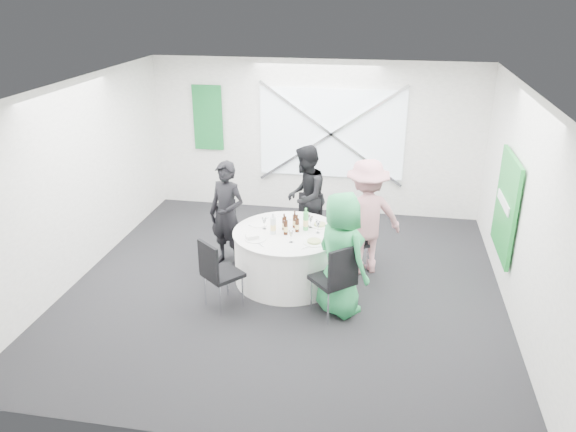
% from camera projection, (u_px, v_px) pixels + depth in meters
% --- Properties ---
extents(floor, '(6.00, 6.00, 0.00)m').
position_uv_depth(floor, '(286.00, 286.00, 8.01)').
color(floor, black).
rests_on(floor, ground).
extents(ceiling, '(6.00, 6.00, 0.00)m').
position_uv_depth(ceiling, '(285.00, 88.00, 6.94)').
color(ceiling, white).
rests_on(ceiling, wall_back).
extents(wall_back, '(6.00, 0.00, 6.00)m').
position_uv_depth(wall_back, '(315.00, 138.00, 10.20)').
color(wall_back, silver).
rests_on(wall_back, floor).
extents(wall_front, '(6.00, 0.00, 6.00)m').
position_uv_depth(wall_front, '(221.00, 315.00, 4.74)').
color(wall_front, silver).
rests_on(wall_front, floor).
extents(wall_left, '(0.00, 6.00, 6.00)m').
position_uv_depth(wall_left, '(78.00, 181.00, 7.96)').
color(wall_left, silver).
rests_on(wall_left, floor).
extents(wall_right, '(0.00, 6.00, 6.00)m').
position_uv_depth(wall_right, '(522.00, 209.00, 6.98)').
color(wall_right, silver).
rests_on(wall_right, floor).
extents(window_panel, '(2.60, 0.03, 1.60)m').
position_uv_depth(window_panel, '(331.00, 134.00, 10.08)').
color(window_panel, white).
rests_on(window_panel, wall_back).
extents(window_brace_a, '(2.63, 0.05, 1.84)m').
position_uv_depth(window_brace_a, '(331.00, 134.00, 10.04)').
color(window_brace_a, silver).
rests_on(window_brace_a, window_panel).
extents(window_brace_b, '(2.63, 0.05, 1.84)m').
position_uv_depth(window_brace_b, '(331.00, 134.00, 10.04)').
color(window_brace_b, silver).
rests_on(window_brace_b, window_panel).
extents(green_banner, '(0.55, 0.04, 1.20)m').
position_uv_depth(green_banner, '(208.00, 118.00, 10.36)').
color(green_banner, '#166F29').
rests_on(green_banner, wall_back).
extents(green_sign, '(0.05, 1.20, 1.40)m').
position_uv_depth(green_sign, '(506.00, 206.00, 7.62)').
color(green_sign, '#18842D').
rests_on(green_sign, wall_right).
extents(banquet_table, '(1.56, 1.56, 0.76)m').
position_uv_depth(banquet_table, '(288.00, 256.00, 8.04)').
color(banquet_table, silver).
rests_on(banquet_table, floor).
extents(chair_back, '(0.46, 0.47, 0.90)m').
position_uv_depth(chair_back, '(309.00, 218.00, 8.96)').
color(chair_back, black).
rests_on(chair_back, floor).
extents(chair_back_left, '(0.56, 0.56, 0.90)m').
position_uv_depth(chair_back_left, '(232.00, 227.00, 8.64)').
color(chair_back_left, black).
rests_on(chair_back_left, floor).
extents(chair_back_right, '(0.56, 0.55, 0.90)m').
position_uv_depth(chair_back_right, '(358.00, 236.00, 8.32)').
color(chair_back_right, black).
rests_on(chair_back_right, floor).
extents(chair_front_right, '(0.66, 0.66, 1.03)m').
position_uv_depth(chair_front_right, '(337.00, 275.00, 7.03)').
color(chair_front_right, black).
rests_on(chair_front_right, floor).
extents(chair_front_left, '(0.62, 0.62, 0.97)m').
position_uv_depth(chair_front_left, '(217.00, 270.00, 7.25)').
color(chair_front_left, black).
rests_on(chair_front_left, floor).
extents(person_man_back_left, '(0.69, 0.56, 1.62)m').
position_uv_depth(person_man_back_left, '(227.00, 214.00, 8.35)').
color(person_man_back_left, black).
rests_on(person_man_back_left, floor).
extents(person_man_back, '(0.48, 0.83, 1.67)m').
position_uv_depth(person_man_back, '(305.00, 197.00, 8.99)').
color(person_man_back, black).
rests_on(person_man_back, floor).
extents(person_woman_pink, '(1.23, 0.93, 1.73)m').
position_uv_depth(person_woman_pink, '(366.00, 217.00, 8.12)').
color(person_woman_pink, '#BD7A83').
rests_on(person_woman_pink, floor).
extents(person_woman_green, '(0.95, 0.93, 1.65)m').
position_uv_depth(person_woman_green, '(341.00, 254.00, 7.09)').
color(person_woman_green, '#289550').
rests_on(person_woman_green, floor).
extents(plate_back, '(0.28, 0.28, 0.01)m').
position_uv_depth(plate_back, '(291.00, 216.00, 8.40)').
color(plate_back, white).
rests_on(plate_back, banquet_table).
extents(plate_back_left, '(0.26, 0.26, 0.01)m').
position_uv_depth(plate_back_left, '(258.00, 224.00, 8.13)').
color(plate_back_left, white).
rests_on(plate_back_left, banquet_table).
extents(plate_back_right, '(0.26, 0.26, 0.04)m').
position_uv_depth(plate_back_right, '(320.00, 225.00, 8.08)').
color(plate_back_right, white).
rests_on(plate_back_right, banquet_table).
extents(plate_front_right, '(0.29, 0.29, 0.04)m').
position_uv_depth(plate_front_right, '(314.00, 242.00, 7.55)').
color(plate_front_right, white).
rests_on(plate_front_right, banquet_table).
extents(plate_front_left, '(0.30, 0.30, 0.01)m').
position_uv_depth(plate_front_left, '(256.00, 239.00, 7.67)').
color(plate_front_left, white).
rests_on(plate_front_left, banquet_table).
extents(napkin, '(0.20, 0.18, 0.05)m').
position_uv_depth(napkin, '(252.00, 237.00, 7.65)').
color(napkin, silver).
rests_on(napkin, plate_front_left).
extents(beer_bottle_a, '(0.06, 0.06, 0.24)m').
position_uv_depth(beer_bottle_a, '(284.00, 224.00, 7.93)').
color(beer_bottle_a, '#38170A').
rests_on(beer_bottle_a, banquet_table).
extents(beer_bottle_b, '(0.06, 0.06, 0.25)m').
position_uv_depth(beer_bottle_b, '(295.00, 221.00, 8.00)').
color(beer_bottle_b, '#38170A').
rests_on(beer_bottle_b, banquet_table).
extents(beer_bottle_c, '(0.06, 0.06, 0.26)m').
position_uv_depth(beer_bottle_c, '(297.00, 225.00, 7.86)').
color(beer_bottle_c, '#38170A').
rests_on(beer_bottle_c, banquet_table).
extents(beer_bottle_d, '(0.06, 0.06, 0.27)m').
position_uv_depth(beer_bottle_d, '(286.00, 228.00, 7.77)').
color(beer_bottle_d, '#38170A').
rests_on(beer_bottle_d, banquet_table).
extents(green_water_bottle, '(0.08, 0.08, 0.33)m').
position_uv_depth(green_water_bottle, '(306.00, 221.00, 7.91)').
color(green_water_bottle, '#45B355').
rests_on(green_water_bottle, banquet_table).
extents(clear_water_bottle, '(0.08, 0.08, 0.31)m').
position_uv_depth(clear_water_bottle, '(273.00, 226.00, 7.79)').
color(clear_water_bottle, silver).
rests_on(clear_water_bottle, banquet_table).
extents(wine_glass_a, '(0.07, 0.07, 0.17)m').
position_uv_depth(wine_glass_a, '(318.00, 225.00, 7.82)').
color(wine_glass_a, white).
rests_on(wine_glass_a, banquet_table).
extents(wine_glass_b, '(0.07, 0.07, 0.17)m').
position_uv_depth(wine_glass_b, '(264.00, 221.00, 7.95)').
color(wine_glass_b, white).
rests_on(wine_glass_b, banquet_table).
extents(wine_glass_c, '(0.07, 0.07, 0.17)m').
position_uv_depth(wine_glass_c, '(311.00, 220.00, 7.99)').
color(wine_glass_c, white).
rests_on(wine_glass_c, banquet_table).
extents(wine_glass_d, '(0.07, 0.07, 0.17)m').
position_uv_depth(wine_glass_d, '(308.00, 218.00, 8.03)').
color(wine_glass_d, white).
rests_on(wine_glass_d, banquet_table).
extents(wine_glass_e, '(0.07, 0.07, 0.17)m').
position_uv_depth(wine_glass_e, '(291.00, 234.00, 7.53)').
color(wine_glass_e, white).
rests_on(wine_glass_e, banquet_table).
extents(fork_a, '(0.15, 0.02, 0.01)m').
position_uv_depth(fork_a, '(308.00, 218.00, 8.36)').
color(fork_a, silver).
rests_on(fork_a, banquet_table).
extents(knife_a, '(0.15, 0.02, 0.01)m').
position_uv_depth(knife_a, '(282.00, 216.00, 8.42)').
color(knife_a, silver).
rests_on(knife_a, banquet_table).
extents(fork_b, '(0.08, 0.14, 0.01)m').
position_uv_depth(fork_b, '(266.00, 219.00, 8.33)').
color(fork_b, silver).
rests_on(fork_b, banquet_table).
extents(knife_b, '(0.09, 0.13, 0.01)m').
position_uv_depth(knife_b, '(252.00, 224.00, 8.13)').
color(knife_b, silver).
rests_on(knife_b, banquet_table).
extents(fork_c, '(0.08, 0.14, 0.01)m').
position_uv_depth(fork_c, '(329.00, 231.00, 7.90)').
color(fork_c, silver).
rests_on(fork_c, banquet_table).
extents(knife_c, '(0.09, 0.13, 0.01)m').
position_uv_depth(knife_c, '(318.00, 221.00, 8.24)').
color(knife_c, silver).
rests_on(knife_c, banquet_table).
extents(fork_d, '(0.11, 0.12, 0.01)m').
position_uv_depth(fork_d, '(248.00, 236.00, 7.76)').
color(fork_d, silver).
rests_on(fork_d, banquet_table).
extents(knife_d, '(0.12, 0.12, 0.01)m').
position_uv_depth(knife_d, '(261.00, 245.00, 7.48)').
color(knife_d, silver).
rests_on(knife_d, banquet_table).
extents(fork_e, '(0.10, 0.13, 0.01)m').
position_uv_depth(fork_e, '(306.00, 248.00, 7.41)').
color(fork_e, silver).
rests_on(fork_e, banquet_table).
extents(knife_e, '(0.11, 0.13, 0.01)m').
position_uv_depth(knife_e, '(324.00, 241.00, 7.61)').
color(knife_e, silver).
rests_on(knife_e, banquet_table).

